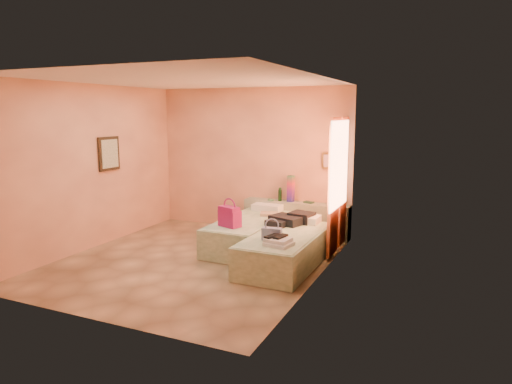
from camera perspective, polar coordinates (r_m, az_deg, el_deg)
ground at (r=7.38m, az=-7.72°, el=-8.53°), size 4.50×4.50×0.00m
room_walls at (r=7.41m, az=-4.37°, el=5.74°), size 4.02×4.51×2.81m
headboard_ledge at (r=8.72m, az=5.03°, el=-3.36°), size 2.05×0.30×0.65m
bed_left at (r=7.97m, az=-0.70°, el=-5.17°), size 0.91×2.01×0.50m
bed_right at (r=7.06m, az=3.79°, el=-7.19°), size 0.91×2.01×0.50m
water_bottle at (r=8.72m, az=3.01°, el=-0.32°), size 0.09×0.09×0.25m
rainbow_box at (r=8.65m, az=4.38°, el=0.41°), size 0.13×0.13×0.50m
small_dish at (r=8.78m, az=1.87°, el=-0.97°), size 0.16×0.16×0.03m
green_book at (r=8.60m, az=6.61°, el=-1.27°), size 0.20×0.17×0.03m
flower_vase at (r=8.37m, az=10.45°, el=-0.77°), size 0.28×0.28×0.29m
magenta_handbag at (r=7.39m, az=-3.31°, el=-3.06°), size 0.40×0.30×0.33m
khaki_garment at (r=8.19m, az=1.66°, el=-2.75°), size 0.37×0.33×0.05m
clothes_pile at (r=7.58m, az=4.26°, el=-3.37°), size 0.66×0.66×0.17m
blue_handbag at (r=6.62m, az=2.00°, el=-5.28°), size 0.30×0.15×0.18m
towel_stack at (r=6.37m, az=2.85°, el=-6.29°), size 0.40×0.36×0.10m
sandal_pair at (r=6.41m, az=2.52°, el=-5.57°), size 0.26×0.30×0.03m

